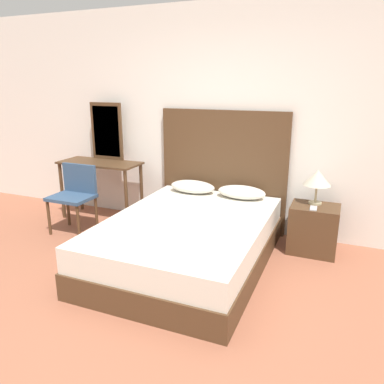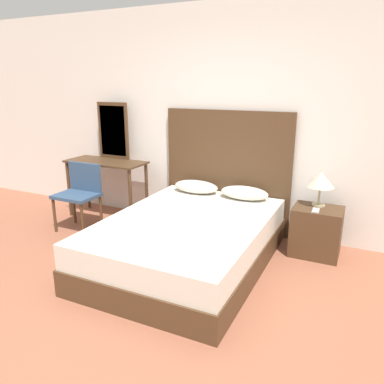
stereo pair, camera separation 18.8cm
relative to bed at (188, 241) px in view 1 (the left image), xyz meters
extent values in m
plane|color=#9E5B42|center=(-0.02, -1.18, -0.24)|extent=(16.00, 16.00, 0.00)
cube|color=white|center=(-0.02, 1.17, 1.11)|extent=(10.00, 0.06, 2.70)
cube|color=#4C331E|center=(0.00, 0.00, -0.12)|extent=(1.52, 2.14, 0.25)
cube|color=silver|center=(0.00, 0.00, 0.13)|extent=(1.49, 2.10, 0.24)
cube|color=#4C331E|center=(0.00, 1.10, 0.50)|extent=(1.60, 0.05, 1.49)
ellipsoid|color=silver|center=(-0.31, 0.87, 0.32)|extent=(0.57, 0.30, 0.15)
ellipsoid|color=silver|center=(0.31, 0.87, 0.32)|extent=(0.57, 0.30, 0.15)
cube|color=#B7B7BC|center=(0.35, 0.26, 0.25)|extent=(0.16, 0.14, 0.01)
cube|color=#4C331E|center=(1.15, 0.78, 0.02)|extent=(0.51, 0.41, 0.53)
cylinder|color=tan|center=(1.14, 0.87, 0.30)|extent=(0.14, 0.14, 0.02)
cylinder|color=tan|center=(1.14, 0.87, 0.40)|extent=(0.02, 0.02, 0.19)
cone|color=beige|center=(1.14, 0.87, 0.58)|extent=(0.29, 0.29, 0.16)
cube|color=#B7B7BC|center=(1.14, 0.68, 0.29)|extent=(0.08, 0.15, 0.01)
cube|color=#4C331E|center=(-1.61, 0.78, 0.53)|extent=(1.10, 0.46, 0.02)
cylinder|color=#4C331E|center=(-2.12, 0.59, 0.14)|extent=(0.04, 0.04, 0.76)
cylinder|color=#4C331E|center=(-1.10, 0.59, 0.14)|extent=(0.04, 0.04, 0.76)
cylinder|color=#4C331E|center=(-2.12, 0.97, 0.14)|extent=(0.04, 0.04, 0.76)
cylinder|color=#4C331E|center=(-1.10, 0.97, 0.14)|extent=(0.04, 0.04, 0.76)
cube|color=#4C331E|center=(-1.61, 0.99, 0.92)|extent=(0.47, 0.03, 0.76)
cube|color=#B2BCC6|center=(-1.61, 0.98, 0.92)|extent=(0.40, 0.01, 0.67)
cube|color=#334C6B|center=(-1.64, 0.22, 0.21)|extent=(0.50, 0.41, 0.04)
cube|color=#334C6B|center=(-1.64, 0.40, 0.41)|extent=(0.48, 0.04, 0.36)
cylinder|color=#4C331E|center=(-1.86, 0.04, -0.03)|extent=(0.04, 0.04, 0.43)
cylinder|color=#4C331E|center=(-1.42, 0.04, -0.03)|extent=(0.04, 0.04, 0.43)
cylinder|color=#4C331E|center=(-1.86, 0.39, -0.03)|extent=(0.04, 0.04, 0.43)
cylinder|color=#4C331E|center=(-1.42, 0.39, -0.03)|extent=(0.04, 0.04, 0.43)
camera|label=1|loc=(1.39, -3.23, 1.57)|focal=35.00mm
camera|label=2|loc=(1.56, -3.15, 1.57)|focal=35.00mm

